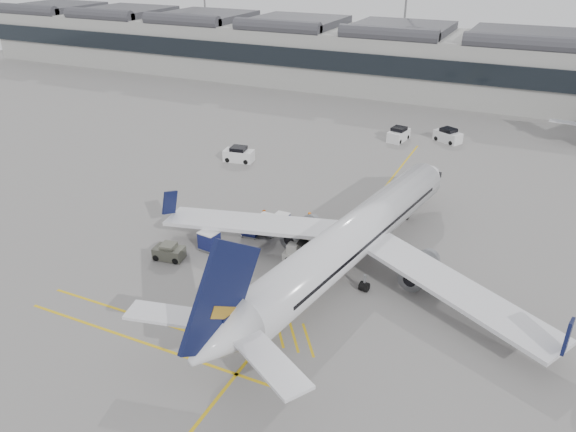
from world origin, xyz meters
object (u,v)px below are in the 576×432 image
at_px(pushback_tug, 169,252).
at_px(belt_loader, 305,255).
at_px(ramp_agent_b, 264,218).
at_px(ramp_agent_a, 310,221).
at_px(airliner_main, 350,240).
at_px(baggage_cart_a, 282,220).

bearing_deg(pushback_tug, belt_loader, 14.76).
bearing_deg(ramp_agent_b, ramp_agent_a, 167.35).
bearing_deg(ramp_agent_a, airliner_main, -101.86).
bearing_deg(airliner_main, belt_loader, -171.59).
height_order(airliner_main, ramp_agent_b, airliner_main).
relative_size(airliner_main, pushback_tug, 13.87).
bearing_deg(ramp_agent_a, pushback_tug, 171.02).
distance_m(belt_loader, baggage_cart_a, 7.05).
relative_size(ramp_agent_b, pushback_tug, 0.61).
bearing_deg(belt_loader, ramp_agent_b, 142.36).
bearing_deg(pushback_tug, baggage_cart_a, 47.57).
relative_size(belt_loader, ramp_agent_b, 2.87).
bearing_deg(pushback_tug, ramp_agent_b, 55.04).
height_order(airliner_main, belt_loader, airliner_main).
height_order(airliner_main, pushback_tug, airliner_main).
distance_m(airliner_main, pushback_tug, 16.86).
height_order(ramp_agent_a, ramp_agent_b, ramp_agent_a).
height_order(airliner_main, baggage_cart_a, airliner_main).
bearing_deg(baggage_cart_a, ramp_agent_b, -169.75).
xyz_separation_m(ramp_agent_a, ramp_agent_b, (-4.66, -1.26, -0.06)).
distance_m(belt_loader, ramp_agent_b, 8.30).
distance_m(airliner_main, belt_loader, 5.00).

